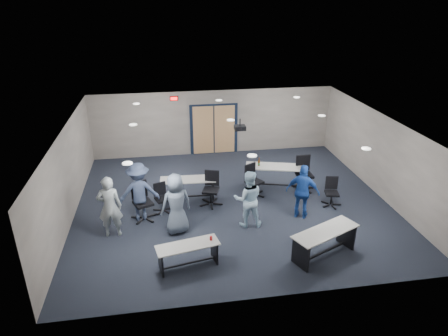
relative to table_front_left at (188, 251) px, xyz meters
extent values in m
plane|color=black|center=(1.70, 3.08, -0.44)|extent=(10.00, 10.00, 0.00)
cube|color=slate|center=(1.70, 7.58, 0.91)|extent=(10.00, 0.04, 2.70)
cube|color=slate|center=(1.70, -1.42, 0.91)|extent=(10.00, 0.04, 2.70)
cube|color=slate|center=(-3.30, 3.08, 0.91)|extent=(0.04, 9.00, 2.70)
cube|color=slate|center=(6.70, 3.08, 0.91)|extent=(0.04, 9.00, 2.70)
cube|color=silver|center=(1.70, 3.08, 2.26)|extent=(10.00, 9.00, 0.04)
cube|color=black|center=(1.70, 7.55, 0.61)|extent=(2.00, 0.06, 2.20)
cube|color=#B48052|center=(1.25, 7.53, 0.61)|extent=(0.85, 0.04, 2.05)
cube|color=#B48052|center=(2.15, 7.53, 0.61)|extent=(0.85, 0.04, 2.05)
cube|color=black|center=(0.10, 7.53, 2.01)|extent=(0.32, 0.05, 0.18)
cube|color=#FF0C0C|center=(0.10, 7.50, 2.01)|extent=(0.26, 0.02, 0.12)
cylinder|color=black|center=(2.00, 3.58, 2.14)|extent=(0.04, 0.04, 0.24)
cube|color=black|center=(2.00, 3.58, 1.96)|extent=(0.35, 0.30, 0.14)
cylinder|color=black|center=(2.00, 3.43, 1.96)|extent=(0.08, 0.03, 0.08)
cube|color=#B5B3AB|center=(-0.01, 0.00, 0.19)|extent=(1.64, 0.82, 0.03)
cube|color=black|center=(-0.69, -0.14, -0.13)|extent=(0.14, 0.48, 0.61)
cube|color=black|center=(0.68, 0.14, -0.13)|extent=(0.14, 0.48, 0.61)
cube|color=black|center=(-0.01, 0.00, -0.35)|extent=(1.37, 0.32, 0.03)
cylinder|color=#AF1717|center=(0.59, 0.12, 0.25)|extent=(0.07, 0.07, 0.10)
cube|color=#B5B3AB|center=(3.52, -0.13, 0.31)|extent=(1.98, 1.35, 0.03)
cube|color=black|center=(2.76, -0.48, -0.07)|extent=(0.29, 0.55, 0.73)
cube|color=black|center=(4.28, 0.22, -0.07)|extent=(0.29, 0.55, 0.73)
cube|color=black|center=(3.52, -0.13, -0.33)|extent=(1.55, 0.74, 0.04)
cube|color=#B5B3AB|center=(0.28, 3.57, 0.28)|extent=(1.84, 0.71, 0.03)
cube|color=black|center=(-0.52, 3.61, -0.09)|extent=(0.08, 0.55, 0.70)
cube|color=black|center=(1.08, 3.52, -0.09)|extent=(0.08, 0.55, 0.70)
cube|color=black|center=(0.28, 3.57, -0.34)|extent=(1.61, 0.14, 0.04)
cube|color=#B5B3AB|center=(3.33, 3.95, 0.36)|extent=(2.11, 1.17, 0.03)
cube|color=black|center=(2.47, 4.19, -0.05)|extent=(0.22, 0.61, 0.78)
cube|color=black|center=(4.19, 3.72, -0.05)|extent=(0.22, 0.61, 0.78)
cube|color=black|center=(3.33, 3.95, -0.33)|extent=(1.74, 0.52, 0.04)
imported|color=#9BA6A9|center=(-2.01, 1.75, 0.48)|extent=(0.67, 0.44, 1.83)
imported|color=slate|center=(-0.19, 1.65, 0.46)|extent=(1.00, 0.79, 1.80)
imported|color=#C0E6FF|center=(1.88, 1.67, 0.43)|extent=(0.90, 0.74, 1.73)
imported|color=#1C459E|center=(3.60, 1.87, 0.42)|extent=(1.09, 0.85, 1.72)
imported|color=#3D4C6F|center=(-1.24, 2.54, 0.48)|extent=(1.22, 0.75, 1.83)
camera|label=1|loc=(-0.44, -8.26, 5.92)|focal=32.00mm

